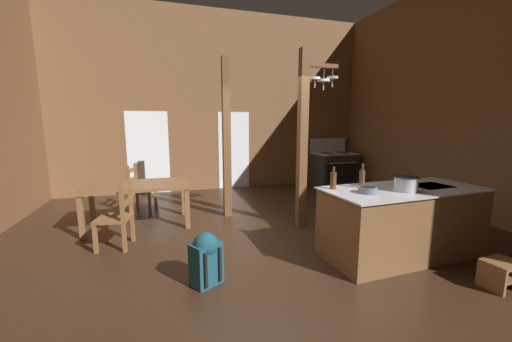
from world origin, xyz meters
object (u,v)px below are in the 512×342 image
(kitchen_island, at_px, (401,222))
(step_stool, at_px, (501,272))
(mixing_bowl_on_counter, at_px, (368,190))
(bottle_short_on_counter, at_px, (362,178))
(ladderback_chair_near_window, at_px, (118,217))
(stockpot_on_counter, at_px, (406,184))
(stove_range, at_px, (334,169))
(dining_table, at_px, (137,189))
(ladderback_chair_by_post, at_px, (140,189))
(bottle_tall_on_counter, at_px, (333,180))
(backpack, at_px, (206,257))

(kitchen_island, relative_size, step_stool, 5.81)
(mixing_bowl_on_counter, bearing_deg, step_stool, -40.18)
(mixing_bowl_on_counter, height_order, bottle_short_on_counter, bottle_short_on_counter)
(ladderback_chair_near_window, bearing_deg, stockpot_on_counter, -22.90)
(step_stool, bearing_deg, stove_range, 77.99)
(dining_table, bearing_deg, ladderback_chair_near_window, -102.92)
(dining_table, bearing_deg, ladderback_chair_by_post, 92.53)
(step_stool, height_order, bottle_tall_on_counter, bottle_tall_on_counter)
(kitchen_island, distance_m, ladderback_chair_near_window, 3.93)
(stove_range, height_order, mixing_bowl_on_counter, stove_range)
(bottle_tall_on_counter, distance_m, bottle_short_on_counter, 0.41)
(stove_range, relative_size, bottle_tall_on_counter, 4.50)
(backpack, height_order, mixing_bowl_on_counter, mixing_bowl_on_counter)
(step_stool, height_order, ladderback_chair_near_window, ladderback_chair_near_window)
(dining_table, relative_size, ladderback_chair_near_window, 1.81)
(backpack, relative_size, stockpot_on_counter, 1.66)
(ladderback_chair_near_window, relative_size, bottle_short_on_counter, 2.93)
(ladderback_chair_near_window, bearing_deg, backpack, -51.83)
(stove_range, bearing_deg, backpack, -134.87)
(step_stool, height_order, stockpot_on_counter, stockpot_on_counter)
(bottle_short_on_counter, bearing_deg, ladderback_chair_near_window, 159.57)
(kitchen_island, bearing_deg, mixing_bowl_on_counter, -171.70)
(kitchen_island, height_order, step_stool, kitchen_island)
(ladderback_chair_by_post, bearing_deg, mixing_bowl_on_counter, -48.52)
(mixing_bowl_on_counter, bearing_deg, stockpot_on_counter, -5.49)
(ladderback_chair_near_window, relative_size, stockpot_on_counter, 2.65)
(kitchen_island, distance_m, ladderback_chair_by_post, 4.74)
(mixing_bowl_on_counter, bearing_deg, ladderback_chair_by_post, 131.48)
(backpack, height_order, bottle_tall_on_counter, bottle_tall_on_counter)
(step_stool, xyz_separation_m, bottle_tall_on_counter, (-1.35, 1.23, 0.86))
(ladderback_chair_by_post, xyz_separation_m, backpack, (0.91, -3.16, -0.14))
(bottle_tall_on_counter, bearing_deg, ladderback_chair_near_window, 157.74)
(mixing_bowl_on_counter, bearing_deg, bottle_tall_on_counter, 130.98)
(step_stool, height_order, dining_table, dining_table)
(dining_table, height_order, bottle_short_on_counter, bottle_short_on_counter)
(step_stool, relative_size, ladderback_chair_by_post, 0.40)
(ladderback_chair_near_window, height_order, bottle_tall_on_counter, bottle_tall_on_counter)
(kitchen_island, xyz_separation_m, ladderback_chair_near_window, (-3.69, 1.36, -0.01))
(ladderback_chair_near_window, distance_m, mixing_bowl_on_counter, 3.41)
(backpack, xyz_separation_m, mixing_bowl_on_counter, (1.98, -0.10, 0.64))
(stove_range, xyz_separation_m, dining_table, (-5.01, -1.92, 0.17))
(step_stool, bearing_deg, kitchen_island, 113.25)
(backpack, bearing_deg, mixing_bowl_on_counter, -2.83)
(stove_range, relative_size, backpack, 2.21)
(backpack, height_order, bottle_short_on_counter, bottle_short_on_counter)
(ladderback_chair_by_post, bearing_deg, bottle_short_on_counter, -44.82)
(dining_table, xyz_separation_m, ladderback_chair_by_post, (-0.04, 0.92, -0.20))
(kitchen_island, distance_m, stove_range, 4.44)
(kitchen_island, height_order, stove_range, stove_range)
(kitchen_island, bearing_deg, bottle_short_on_counter, 160.46)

